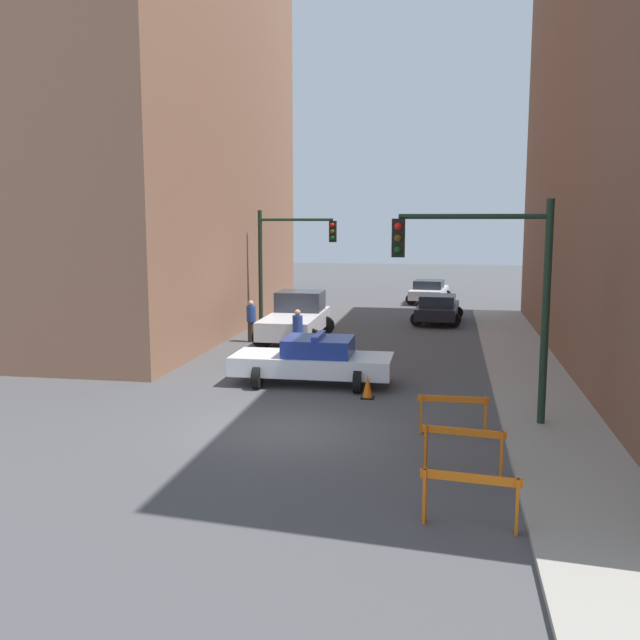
% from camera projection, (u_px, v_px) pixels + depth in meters
% --- Properties ---
extents(ground_plane, '(120.00, 120.00, 0.00)m').
position_uv_depth(ground_plane, '(284.00, 430.00, 16.54)').
color(ground_plane, '#4C4C4F').
extents(sidewalk_right, '(2.40, 44.00, 0.12)m').
position_uv_depth(sidewalk_right, '(562.00, 442.00, 15.44)').
color(sidewalk_right, '#9E998E').
rests_on(sidewalk_right, ground_plane).
extents(building_corner_left, '(14.00, 20.00, 19.40)m').
position_uv_depth(building_corner_left, '(86.00, 106.00, 30.89)').
color(building_corner_left, '#93664C').
rests_on(building_corner_left, ground_plane).
extents(traffic_light_near, '(3.64, 0.35, 5.20)m').
position_uv_depth(traffic_light_near, '(495.00, 277.00, 16.42)').
color(traffic_light_near, black).
rests_on(traffic_light_near, sidewalk_right).
extents(traffic_light_far, '(3.44, 0.35, 5.20)m').
position_uv_depth(traffic_light_far, '(285.00, 252.00, 30.76)').
color(traffic_light_far, black).
rests_on(traffic_light_far, ground_plane).
extents(police_car, '(4.71, 2.38, 1.52)m').
position_uv_depth(police_car, '(314.00, 360.00, 21.01)').
color(police_car, white).
rests_on(police_car, ground_plane).
extents(white_truck, '(2.69, 5.43, 1.90)m').
position_uv_depth(white_truck, '(296.00, 318.00, 28.51)').
color(white_truck, silver).
rests_on(white_truck, ground_plane).
extents(parked_car_near, '(2.43, 4.39, 1.31)m').
position_uv_depth(parked_car_near, '(438.00, 308.00, 33.37)').
color(parked_car_near, black).
rests_on(parked_car_near, ground_plane).
extents(parked_car_mid, '(2.56, 4.46, 1.31)m').
position_uv_depth(parked_car_mid, '(429.00, 291.00, 41.21)').
color(parked_car_mid, silver).
rests_on(parked_car_mid, ground_plane).
extents(pedestrian_crossing, '(0.37, 0.37, 1.66)m').
position_uv_depth(pedestrian_crossing, '(298.00, 332.00, 25.39)').
color(pedestrian_crossing, black).
rests_on(pedestrian_crossing, ground_plane).
extents(pedestrian_corner, '(0.49, 0.49, 1.66)m').
position_uv_depth(pedestrian_corner, '(251.00, 320.00, 28.13)').
color(pedestrian_corner, '#382D23').
rests_on(pedestrian_corner, ground_plane).
extents(barrier_front, '(1.59, 0.34, 0.90)m').
position_uv_depth(barrier_front, '(470.00, 491.00, 11.24)').
color(barrier_front, orange).
rests_on(barrier_front, ground_plane).
extents(barrier_mid, '(1.59, 0.36, 0.90)m').
position_uv_depth(barrier_mid, '(463.00, 443.00, 13.66)').
color(barrier_mid, orange).
rests_on(barrier_mid, ground_plane).
extents(barrier_back, '(1.60, 0.18, 0.90)m').
position_uv_depth(barrier_back, '(453.00, 408.00, 16.11)').
color(barrier_back, orange).
rests_on(barrier_back, ground_plane).
extents(traffic_cone, '(0.36, 0.36, 0.66)m').
position_uv_depth(traffic_cone, '(368.00, 387.00, 19.41)').
color(traffic_cone, black).
rests_on(traffic_cone, ground_plane).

